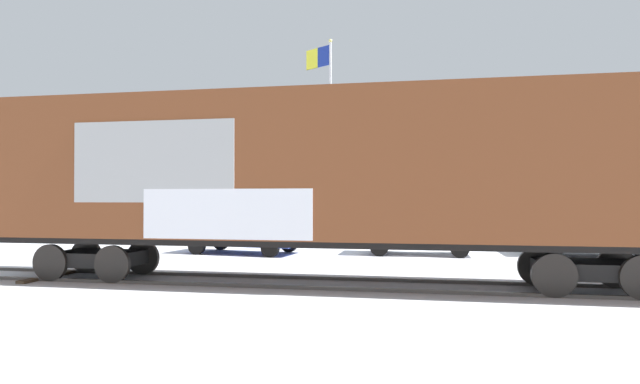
% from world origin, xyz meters
% --- Properties ---
extents(ground_plane, '(260.00, 260.00, 0.00)m').
position_xyz_m(ground_plane, '(0.00, 0.00, 0.00)').
color(ground_plane, silver).
extents(track, '(59.97, 5.65, 0.08)m').
position_xyz_m(track, '(-1.23, 0.10, 0.04)').
color(track, '#4C4742').
rests_on(track, ground_plane).
extents(freight_car, '(17.64, 4.23, 4.71)m').
position_xyz_m(freight_car, '(0.29, -0.00, 2.73)').
color(freight_car, brown).
rests_on(freight_car, ground_plane).
extents(flagpole, '(1.41, 1.09, 9.83)m').
position_xyz_m(flagpole, '(-0.94, 12.86, 6.44)').
color(flagpole, silver).
rests_on(flagpole, ground_plane).
extents(hillside, '(132.79, 37.94, 14.06)m').
position_xyz_m(hillside, '(0.01, 57.16, 4.62)').
color(hillside, silver).
rests_on(hillside, ground_plane).
extents(parked_car_blue, '(4.60, 2.72, 1.65)m').
position_xyz_m(parked_car_blue, '(-3.44, 6.59, 0.85)').
color(parked_car_blue, navy).
rests_on(parked_car_blue, ground_plane).
extents(parked_car_white, '(4.21, 2.25, 1.64)m').
position_xyz_m(parked_car_white, '(3.12, 6.92, 0.83)').
color(parked_car_white, silver).
rests_on(parked_car_white, ground_plane).
extents(parked_car_black, '(4.35, 2.11, 1.81)m').
position_xyz_m(parked_car_black, '(9.08, 7.11, 0.88)').
color(parked_car_black, black).
rests_on(parked_car_black, ground_plane).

